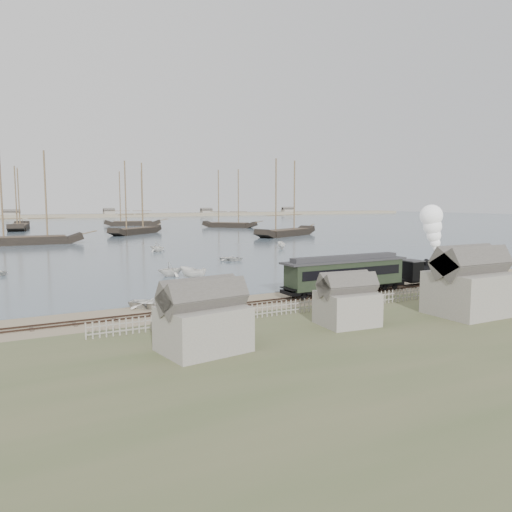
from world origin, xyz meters
name	(u,v)px	position (x,y,z in m)	size (l,w,h in m)	color
ground	(249,300)	(0.00, 0.00, 0.00)	(600.00, 600.00, 0.00)	gray
harbor_water	(49,224)	(0.00, 170.00, 0.03)	(600.00, 336.00, 0.06)	#485A67
rail_track	(260,303)	(0.00, -2.00, 0.04)	(120.00, 1.80, 0.16)	#33231C
picket_fence_west	(216,324)	(-6.50, -7.00, 0.00)	(19.00, 0.10, 1.20)	gray
picket_fence_east	(406,301)	(12.50, -7.50, 0.00)	(15.00, 0.10, 1.20)	gray
shed_left	(203,351)	(-10.00, -13.00, 0.00)	(5.00, 4.00, 4.10)	gray
shed_mid	(347,325)	(2.00, -12.00, 0.00)	(4.00, 3.50, 3.60)	gray
shed_right	(468,314)	(13.00, -14.00, 0.00)	(6.00, 5.00, 5.10)	gray
far_spit	(33,218)	(0.00, 250.00, 0.00)	(500.00, 20.00, 1.80)	tan
locomotive	(432,249)	(21.83, -2.00, 3.95)	(6.84, 2.55, 8.52)	black
passenger_coach	(345,273)	(9.73, -2.00, 2.13)	(13.85, 2.67, 3.36)	black
beached_dinghy	(153,303)	(-9.06, 0.66, 0.44)	(4.26, 3.04, 0.88)	white
rowboat_1	(171,269)	(-1.92, 17.21, 0.95)	(3.36, 2.90, 1.77)	white
rowboat_2	(193,273)	(-0.31, 13.84, 0.78)	(3.75, 1.41, 1.45)	white
rowboat_3	(232,258)	(11.51, 28.01, 0.44)	(3.65, 2.60, 0.76)	white
rowboat_4	(302,264)	(15.89, 14.97, 0.76)	(2.65, 2.28, 1.39)	white
rowboat_5	(281,245)	(28.32, 40.94, 0.73)	(3.46, 1.30, 1.34)	white
rowboat_7	(157,247)	(5.43, 46.56, 0.97)	(3.45, 2.98, 1.82)	white
rowboat_8	(346,258)	(25.80, 17.91, 0.78)	(2.72, 2.35, 1.43)	white
schooner_2	(26,197)	(-13.98, 74.38, 10.06)	(21.88, 5.05, 20.00)	black
schooner_3	(135,198)	(14.76, 96.47, 10.06)	(20.19, 4.66, 20.00)	black
schooner_4	(286,198)	(47.69, 70.51, 10.06)	(22.84, 5.27, 20.00)	black
schooner_5	(229,198)	(52.20, 114.88, 10.06)	(19.26, 4.44, 20.00)	black
schooner_7	(17,198)	(-12.62, 135.04, 10.06)	(24.74, 5.71, 20.00)	black
schooner_8	(132,199)	(25.93, 143.07, 10.06)	(20.26, 4.67, 20.00)	black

